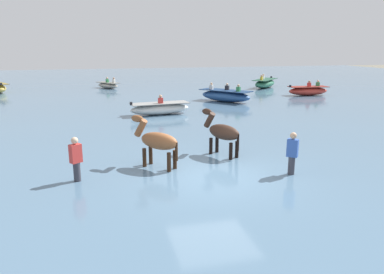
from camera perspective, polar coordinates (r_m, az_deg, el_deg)
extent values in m
plane|color=#666051|center=(11.23, 3.25, -7.65)|extent=(120.00, 120.00, 0.00)
cube|color=slate|center=(20.59, -5.12, 2.77)|extent=(90.00, 90.00, 0.32)
ellipsoid|color=#382319|center=(12.96, 4.97, 0.75)|extent=(1.06, 1.40, 0.54)
cylinder|color=black|center=(13.34, 2.93, -2.06)|extent=(0.12, 0.12, 0.91)
cylinder|color=black|center=(13.57, 3.87, -1.80)|extent=(0.12, 0.12, 0.91)
cylinder|color=black|center=(12.74, 6.00, -2.90)|extent=(0.12, 0.12, 0.91)
cylinder|color=black|center=(12.97, 6.93, -2.61)|extent=(0.12, 0.12, 0.91)
cylinder|color=#382319|center=(13.36, 2.73, 2.67)|extent=(0.43, 0.54, 0.62)
ellipsoid|color=#382319|center=(13.40, 2.33, 3.94)|extent=(0.39, 0.50, 0.23)
cylinder|color=black|center=(12.62, 7.11, -0.83)|extent=(0.09, 0.09, 0.58)
ellipsoid|color=brown|center=(11.68, -5.11, -0.62)|extent=(1.30, 1.30, 0.55)
cylinder|color=black|center=(12.05, -7.34, -3.89)|extent=(0.13, 0.13, 0.93)
cylinder|color=black|center=(12.29, -6.39, -3.49)|extent=(0.13, 0.13, 0.93)
cylinder|color=black|center=(11.50, -3.57, -4.67)|extent=(0.13, 0.13, 0.93)
cylinder|color=black|center=(11.76, -2.66, -4.24)|extent=(0.13, 0.13, 0.93)
cylinder|color=brown|center=(12.03, -7.91, 1.42)|extent=(0.51, 0.51, 0.63)
ellipsoid|color=brown|center=(12.06, -8.47, 2.83)|extent=(0.47, 0.47, 0.23)
cylinder|color=black|center=(11.39, -2.43, -2.27)|extent=(0.09, 0.09, 0.59)
ellipsoid|color=#BC382D|center=(30.69, 17.49, 6.79)|extent=(3.26, 1.37, 0.65)
cube|color=maroon|center=(30.65, 17.54, 7.43)|extent=(3.13, 1.31, 0.04)
cube|color=black|center=(29.95, 14.94, 7.60)|extent=(0.13, 0.17, 0.18)
cube|color=#388E51|center=(31.21, 18.88, 7.75)|extent=(0.27, 0.19, 0.30)
sphere|color=beige|center=(31.19, 18.91, 8.19)|extent=(0.18, 0.18, 0.18)
cube|color=red|center=(30.54, 17.66, 7.72)|extent=(0.27, 0.19, 0.30)
sphere|color=#A37556|center=(30.52, 17.69, 8.17)|extent=(0.18, 0.18, 0.18)
ellipsoid|color=#B2AD9E|center=(35.06, -12.86, 7.77)|extent=(2.26, 2.63, 0.49)
cube|color=slate|center=(35.03, -12.89, 8.20)|extent=(2.17, 2.53, 0.04)
cube|color=white|center=(34.51, -12.00, 8.45)|extent=(0.30, 0.32, 0.30)
sphere|color=#A37556|center=(34.49, -12.02, 8.85)|extent=(0.18, 0.18, 0.18)
cube|color=#388E51|center=(34.99, -12.97, 8.47)|extent=(0.30, 0.32, 0.30)
sphere|color=tan|center=(34.96, -12.99, 8.86)|extent=(0.18, 0.18, 0.18)
ellipsoid|color=#28518E|center=(26.06, 5.21, 6.32)|extent=(3.46, 3.86, 0.75)
cube|color=navy|center=(26.01, 5.23, 7.19)|extent=(3.33, 3.71, 0.04)
cube|color=#388E51|center=(25.35, 7.18, 7.35)|extent=(0.30, 0.32, 0.30)
sphere|color=tan|center=(25.32, 7.20, 7.89)|extent=(0.18, 0.18, 0.18)
cube|color=#232328|center=(26.13, 5.44, 7.59)|extent=(0.30, 0.32, 0.30)
sphere|color=beige|center=(26.11, 5.45, 8.11)|extent=(0.18, 0.18, 0.18)
cube|color=white|center=(26.42, 3.02, 7.70)|extent=(0.30, 0.32, 0.30)
sphere|color=tan|center=(26.39, 3.02, 8.22)|extent=(0.18, 0.18, 0.18)
cube|color=black|center=(33.51, -27.45, 7.29)|extent=(0.20, 0.18, 0.18)
ellipsoid|color=silver|center=(21.08, -4.97, 4.34)|extent=(3.53, 1.53, 0.62)
cube|color=gray|center=(21.03, -4.99, 5.23)|extent=(3.39, 1.47, 0.04)
cube|color=black|center=(20.63, -9.40, 5.12)|extent=(0.14, 0.17, 0.18)
cube|color=red|center=(20.87, -4.89, 5.63)|extent=(0.28, 0.21, 0.30)
sphere|color=tan|center=(20.83, -4.90, 6.29)|extent=(0.18, 0.18, 0.18)
ellipsoid|color=#337556|center=(35.38, 11.21, 8.10)|extent=(3.64, 3.72, 0.74)
cube|color=#1E4634|center=(35.34, 11.24, 8.73)|extent=(3.49, 3.57, 0.04)
cube|color=black|center=(37.10, 12.17, 9.03)|extent=(0.20, 0.20, 0.18)
cube|color=gold|center=(34.30, 10.70, 8.89)|extent=(0.31, 0.31, 0.30)
sphere|color=tan|center=(34.28, 10.71, 9.29)|extent=(0.18, 0.18, 0.18)
cube|color=white|center=(35.39, 10.95, 9.03)|extent=(0.31, 0.31, 0.30)
sphere|color=tan|center=(35.37, 10.97, 9.41)|extent=(0.18, 0.18, 0.18)
cylinder|color=#383842|center=(11.66, 15.07, -5.01)|extent=(0.20, 0.20, 0.88)
cube|color=#3356A8|center=(11.45, 15.29, -1.64)|extent=(0.37, 0.36, 0.54)
sphere|color=tan|center=(11.36, 15.41, 0.20)|extent=(0.20, 0.20, 0.20)
cylinder|color=#383842|center=(11.22, -17.30, -5.92)|extent=(0.20, 0.20, 0.88)
cube|color=red|center=(11.00, -17.56, -2.44)|extent=(0.38, 0.34, 0.54)
sphere|color=beige|center=(10.91, -17.71, -0.52)|extent=(0.20, 0.20, 0.20)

